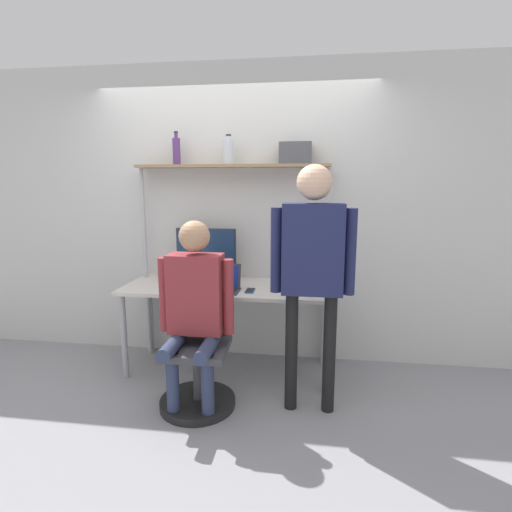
{
  "coord_description": "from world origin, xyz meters",
  "views": [
    {
      "loc": [
        0.71,
        -2.93,
        1.63
      ],
      "look_at": [
        0.31,
        -0.08,
        1.12
      ],
      "focal_mm": 28.0,
      "sensor_mm": 36.0,
      "label": 1
    }
  ],
  "objects": [
    {
      "name": "ground_plane",
      "position": [
        0.0,
        0.0,
        0.0
      ],
      "size": [
        12.0,
        12.0,
        0.0
      ],
      "primitive_type": "plane",
      "color": "gray"
    },
    {
      "name": "shelf_unit",
      "position": [
        0.0,
        0.58,
        1.5
      ],
      "size": [
        1.71,
        0.22,
        1.8
      ],
      "color": "#997A56",
      "rests_on": "ground_plane"
    },
    {
      "name": "bottle_clear",
      "position": [
        -0.03,
        0.58,
        1.91
      ],
      "size": [
        0.09,
        0.09,
        0.25
      ],
      "color": "silver",
      "rests_on": "shelf_unit"
    },
    {
      "name": "monitor",
      "position": [
        -0.24,
        0.54,
        1.04
      ],
      "size": [
        0.55,
        0.19,
        0.48
      ],
      "color": "#333338",
      "rests_on": "desk"
    },
    {
      "name": "storage_box",
      "position": [
        0.55,
        0.58,
        1.89
      ],
      "size": [
        0.27,
        0.2,
        0.18
      ],
      "color": "#4C4C51",
      "rests_on": "shelf_unit"
    },
    {
      "name": "wall_back",
      "position": [
        0.0,
        0.73,
        1.35
      ],
      "size": [
        8.0,
        0.06,
        2.7
      ],
      "color": "silver",
      "rests_on": "ground_plane"
    },
    {
      "name": "laptop",
      "position": [
        -0.05,
        0.21,
        0.83
      ],
      "size": [
        0.36,
        0.22,
        0.22
      ],
      "color": "#333338",
      "rests_on": "desk"
    },
    {
      "name": "cell_phone",
      "position": [
        0.22,
        0.22,
        0.77
      ],
      "size": [
        0.07,
        0.15,
        0.01
      ],
      "color": "#264C8C",
      "rests_on": "desk"
    },
    {
      "name": "office_chair",
      "position": [
        -0.11,
        -0.23,
        0.29
      ],
      "size": [
        0.56,
        0.56,
        0.93
      ],
      "color": "black",
      "rests_on": "ground_plane"
    },
    {
      "name": "person_standing",
      "position": [
        0.72,
        -0.2,
        1.14
      ],
      "size": [
        0.58,
        0.24,
        1.77
      ],
      "color": "black",
      "rests_on": "ground_plane"
    },
    {
      "name": "person_seated",
      "position": [
        -0.1,
        -0.28,
        0.82
      ],
      "size": [
        0.55,
        0.47,
        1.39
      ],
      "color": "#2D3856",
      "rests_on": "ground_plane"
    },
    {
      "name": "desk",
      "position": [
        0.0,
        0.36,
        0.69
      ],
      "size": [
        1.8,
        0.68,
        0.77
      ],
      "color": "beige",
      "rests_on": "ground_plane"
    },
    {
      "name": "bottle_purple",
      "position": [
        -0.5,
        0.58,
        1.93
      ],
      "size": [
        0.07,
        0.07,
        0.29
      ],
      "color": "#593372",
      "rests_on": "shelf_unit"
    }
  ]
}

